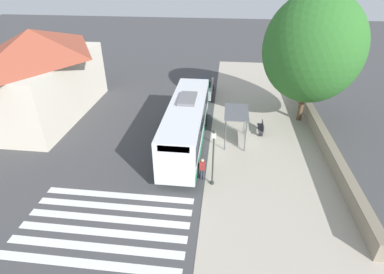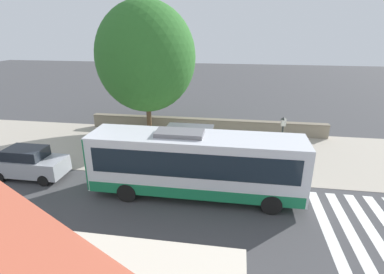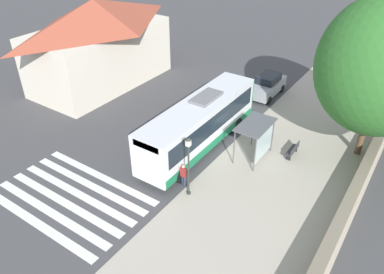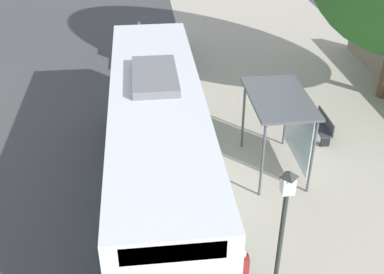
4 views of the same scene
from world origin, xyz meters
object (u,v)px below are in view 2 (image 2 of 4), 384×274
(shade_tree, at_px, (146,57))
(street_lamp_near, at_px, (281,144))
(bus, at_px, (195,163))
(pedestrian, at_px, (272,172))
(parked_car_behind_bus, at_px, (29,163))
(bench, at_px, (172,145))
(bus_shelter, at_px, (190,133))

(shade_tree, bearing_deg, street_lamp_near, 53.99)
(bus, relative_size, pedestrian, 7.00)
(street_lamp_near, bearing_deg, parked_car_behind_bus, -83.23)
(pedestrian, distance_m, bench, 7.89)
(pedestrian, height_order, parked_car_behind_bus, parked_car_behind_bus)
(street_lamp_near, bearing_deg, bench, -116.95)
(street_lamp_near, distance_m, shade_tree, 12.77)
(pedestrian, distance_m, shade_tree, 13.34)
(bus_shelter, height_order, street_lamp_near, street_lamp_near)
(bus, height_order, parked_car_behind_bus, bus)
(bus_shelter, distance_m, street_lamp_near, 5.67)
(parked_car_behind_bus, bearing_deg, street_lamp_near, 96.77)
(bus_shelter, bearing_deg, shade_tree, -141.67)
(bus, relative_size, parked_car_behind_bus, 2.56)
(bus_shelter, bearing_deg, bench, -140.97)
(shade_tree, xyz_separation_m, parked_car_behind_bus, (8.87, -4.76, -5.36))
(bus_shelter, bearing_deg, pedestrian, 65.80)
(street_lamp_near, height_order, parked_car_behind_bus, street_lamp_near)
(pedestrian, relative_size, shade_tree, 0.15)
(bench, relative_size, street_lamp_near, 0.39)
(pedestrian, relative_size, street_lamp_near, 0.40)
(shade_tree, bearing_deg, bench, 37.93)
(street_lamp_near, xyz_separation_m, parked_car_behind_bus, (1.73, -14.58, -1.42))
(street_lamp_near, height_order, shade_tree, shade_tree)
(bus, bearing_deg, pedestrian, 110.76)
(bus, relative_size, street_lamp_near, 2.81)
(bench, distance_m, parked_car_behind_bus, 9.23)
(bus_shelter, relative_size, pedestrian, 1.88)
(bench, distance_m, street_lamp_near, 8.13)
(bus, relative_size, bench, 7.19)
(bus_shelter, distance_m, shade_tree, 8.20)
(bus_shelter, xyz_separation_m, street_lamp_near, (1.59, 5.43, 0.20))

